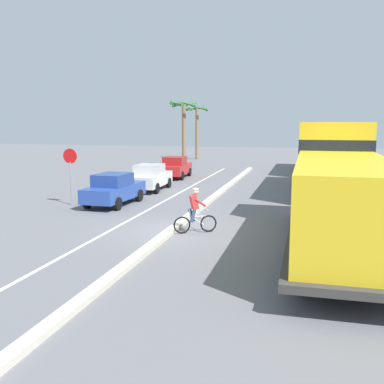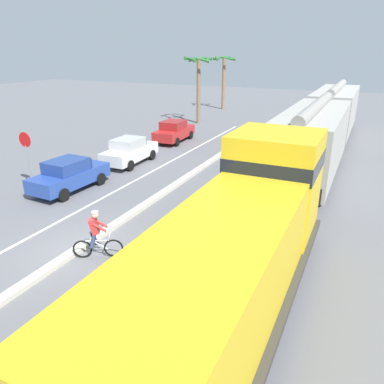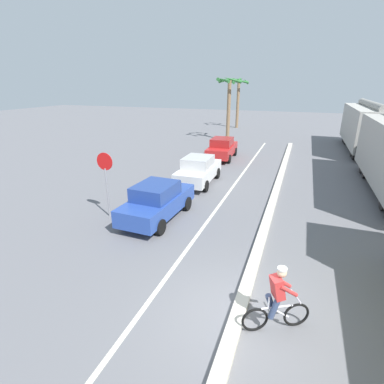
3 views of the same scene
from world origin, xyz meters
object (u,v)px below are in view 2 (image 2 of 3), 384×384
(parked_car_blue, at_px, (69,175))
(parked_car_red, at_px, (174,131))
(parked_car_white, at_px, (130,151))
(cyclist, at_px, (96,236))
(locomotive, at_px, (239,248))
(hopper_car_lead, at_px, (312,141))
(palm_tree_far, at_px, (199,72))
(stop_sign, at_px, (26,149))
(hopper_car_middle, at_px, (334,111))
(palm_tree_near, at_px, (224,70))

(parked_car_blue, distance_m, parked_car_red, 11.66)
(parked_car_white, height_order, cyclist, cyclist)
(parked_car_blue, bearing_deg, locomotive, -25.60)
(locomotive, height_order, parked_car_blue, locomotive)
(cyclist, bearing_deg, parked_car_blue, 139.30)
(hopper_car_lead, distance_m, parked_car_blue, 12.80)
(hopper_car_lead, relative_size, parked_car_red, 2.48)
(locomotive, xyz_separation_m, palm_tree_far, (-12.29, 24.56, 2.88))
(stop_sign, bearing_deg, parked_car_red, 81.05)
(hopper_car_middle, distance_m, cyclist, 23.96)
(hopper_car_lead, distance_m, stop_sign, 14.81)
(cyclist, bearing_deg, parked_car_red, 109.09)
(palm_tree_far, bearing_deg, palm_tree_near, 96.42)
(hopper_car_lead, distance_m, hopper_car_middle, 11.60)
(hopper_car_middle, relative_size, palm_tree_near, 1.72)
(locomotive, bearing_deg, stop_sign, 160.31)
(cyclist, height_order, palm_tree_near, palm_tree_near)
(hopper_car_lead, bearing_deg, parked_car_red, 157.04)
(parked_car_red, xyz_separation_m, palm_tree_near, (-2.57, 17.32, 3.66))
(locomotive, height_order, parked_car_white, locomotive)
(hopper_car_middle, relative_size, parked_car_white, 2.50)
(parked_car_white, bearing_deg, parked_car_blue, -90.80)
(parked_car_white, relative_size, palm_tree_near, 0.69)
(parked_car_white, distance_m, palm_tree_near, 24.21)
(hopper_car_middle, height_order, stop_sign, hopper_car_middle)
(hopper_car_lead, xyz_separation_m, cyclist, (-5.13, -11.77, -1.26))
(parked_car_blue, xyz_separation_m, stop_sign, (-2.13, -0.52, 1.21))
(parked_car_blue, bearing_deg, cyclist, -40.70)
(locomotive, bearing_deg, palm_tree_far, 116.58)
(locomotive, xyz_separation_m, parked_car_red, (-10.79, 16.73, -0.98))
(parked_car_red, bearing_deg, palm_tree_near, 98.44)
(palm_tree_near, bearing_deg, cyclist, -76.27)
(parked_car_blue, bearing_deg, hopper_car_lead, 33.83)
(hopper_car_middle, relative_size, cyclist, 6.18)
(hopper_car_middle, bearing_deg, stop_sign, -123.48)
(hopper_car_middle, height_order, palm_tree_far, palm_tree_far)
(palm_tree_near, bearing_deg, parked_car_blue, -84.52)
(hopper_car_middle, distance_m, palm_tree_near, 17.03)
(parked_car_red, height_order, stop_sign, stop_sign)
(parked_car_red, distance_m, stop_sign, 12.39)
(parked_car_red, relative_size, palm_tree_near, 0.70)
(stop_sign, bearing_deg, hopper_car_lead, 30.91)
(hopper_car_middle, xyz_separation_m, parked_car_blue, (-10.58, -18.69, -1.26))
(parked_car_red, bearing_deg, cyclist, -70.91)
(hopper_car_lead, distance_m, palm_tree_near, 25.76)
(hopper_car_middle, height_order, parked_car_white, hopper_car_middle)
(locomotive, relative_size, parked_car_blue, 2.72)
(hopper_car_lead, height_order, parked_car_red, hopper_car_lead)
(hopper_car_lead, xyz_separation_m, parked_car_white, (-10.50, -1.87, -1.26))
(hopper_car_middle, bearing_deg, parked_car_red, -146.91)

